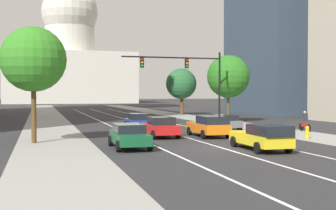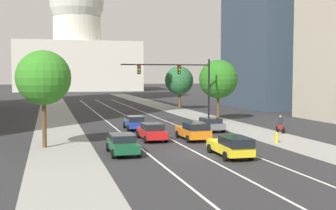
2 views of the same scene
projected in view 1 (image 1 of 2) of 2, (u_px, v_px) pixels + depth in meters
ground_plane at (113, 116)px, 64.10m from camera, size 400.00×400.00×0.00m
sidewalk_left at (47, 118)px, 56.68m from camera, size 4.70×130.00×0.01m
sidewalk_right at (184, 116)px, 61.92m from camera, size 4.70×130.00×0.01m
lane_stripe_left at (103, 122)px, 48.73m from camera, size 0.16×90.00×0.01m
lane_stripe_center at (134, 122)px, 49.71m from camera, size 0.16×90.00×0.01m
lane_stripe_right at (164, 121)px, 50.69m from camera, size 0.16×90.00×0.01m
office_tower_far_right at (303, 5)px, 72.17m from camera, size 20.71×18.84×35.35m
capitol_building at (70, 58)px, 150.13m from camera, size 42.63×23.74×41.76m
car_red at (160, 127)px, 32.24m from camera, size 1.99×4.43×1.50m
car_green at (129, 135)px, 25.66m from camera, size 2.02×4.36×1.42m
car_orange at (209, 126)px, 32.39m from camera, size 2.11×4.44×1.57m
car_gray at (223, 122)px, 38.62m from camera, size 2.08×4.44×1.36m
car_blue at (138, 121)px, 39.63m from camera, size 2.08×4.51×1.42m
car_yellow at (262, 137)px, 24.63m from camera, size 2.13×4.85×1.50m
traffic_signal_mast at (190, 72)px, 43.59m from camera, size 10.14×0.39×7.38m
fire_hydrant at (307, 132)px, 31.07m from camera, size 0.26×0.35×0.91m
cyclist at (305, 121)px, 37.29m from camera, size 0.36×1.70×1.72m
street_tree_mid_left at (33, 59)px, 28.23m from camera, size 4.20×4.20×7.50m
street_tree_mid_right at (181, 84)px, 66.25m from camera, size 4.61×4.61×7.01m
street_tree_near_right at (182, 87)px, 66.13m from camera, size 3.30×3.30×5.83m
street_tree_far_right at (228, 77)px, 48.80m from camera, size 4.74×4.74×7.47m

